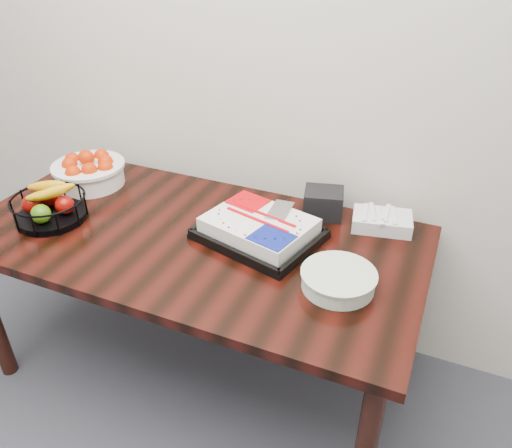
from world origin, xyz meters
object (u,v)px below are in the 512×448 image
at_px(cake_tray, 259,229).
at_px(napkin_box, 323,203).
at_px(tangerine_bowl, 88,166).
at_px(fruit_basket, 49,206).
at_px(table, 193,252).
at_px(plate_stack, 338,280).

height_order(cake_tray, napkin_box, napkin_box).
distance_m(cake_tray, napkin_box, 0.32).
xyz_separation_m(tangerine_bowl, fruit_basket, (0.06, -0.32, -0.02)).
bearing_deg(napkin_box, table, -140.78).
bearing_deg(napkin_box, cake_tray, -123.36).
distance_m(tangerine_bowl, napkin_box, 1.08).
bearing_deg(tangerine_bowl, napkin_box, 8.29).
bearing_deg(plate_stack, cake_tray, 154.32).
relative_size(table, fruit_basket, 6.07).
xyz_separation_m(table, plate_stack, (0.62, -0.09, 0.12)).
height_order(cake_tray, fruit_basket, fruit_basket).
bearing_deg(fruit_basket, plate_stack, 1.78).
height_order(fruit_basket, plate_stack, fruit_basket).
distance_m(fruit_basket, napkin_box, 1.12).
bearing_deg(cake_tray, plate_stack, -25.68).
distance_m(cake_tray, tangerine_bowl, 0.90).
height_order(tangerine_bowl, fruit_basket, tangerine_bowl).
xyz_separation_m(fruit_basket, napkin_box, (1.01, 0.48, -0.01)).
bearing_deg(tangerine_bowl, plate_stack, -12.69).
relative_size(table, tangerine_bowl, 5.48).
bearing_deg(plate_stack, fruit_basket, -178.22).
bearing_deg(napkin_box, fruit_basket, -154.78).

